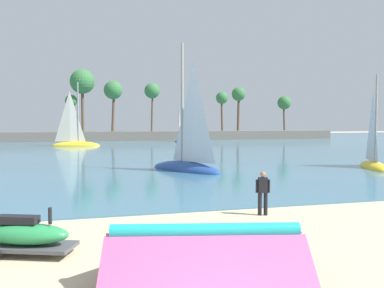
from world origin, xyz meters
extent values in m
cube|color=teal|center=(0.00, 61.53, 0.03)|extent=(220.00, 103.85, 0.06)
cube|color=slate|center=(0.00, 73.46, 0.90)|extent=(98.59, 6.00, 1.80)
cylinder|color=brown|center=(-1.88, 73.97, 6.51)|extent=(0.56, 0.98, 9.43)
sphere|color=#38753D|center=(-1.88, 73.97, 11.21)|extent=(4.60, 4.60, 4.60)
cylinder|color=brown|center=(-3.96, 74.10, 4.69)|extent=(0.59, 0.86, 5.80)
sphere|color=#38753D|center=(-3.96, 74.10, 7.58)|extent=(2.25, 2.25, 2.25)
cylinder|color=brown|center=(11.06, 72.17, 5.70)|extent=(0.66, 0.78, 7.82)
sphere|color=#38753D|center=(11.06, 72.17, 9.60)|extent=(2.95, 2.95, 2.95)
cylinder|color=brown|center=(3.73, 72.70, 5.71)|extent=(0.88, 0.79, 7.85)
sphere|color=#38753D|center=(3.73, 72.70, 9.63)|extent=(3.50, 3.50, 3.50)
cylinder|color=brown|center=(29.76, 74.42, 5.63)|extent=(0.68, 0.55, 7.68)
sphere|color=#38753D|center=(29.76, 74.42, 9.47)|extent=(2.88, 2.88, 2.88)
cylinder|color=brown|center=(26.06, 74.35, 5.20)|extent=(0.54, 0.65, 6.82)
sphere|color=#38753D|center=(26.06, 74.35, 8.61)|extent=(2.50, 2.50, 2.50)
cylinder|color=brown|center=(40.47, 74.63, 4.79)|extent=(0.63, 0.43, 5.99)
sphere|color=#38753D|center=(40.47, 74.63, 7.78)|extent=(2.91, 2.91, 2.91)
cube|color=#EA5693|center=(0.48, 2.00, 0.60)|extent=(4.47, 2.21, 1.05)
cube|color=#EA5693|center=(0.81, 3.47, 0.60)|extent=(4.47, 2.21, 1.05)
cylinder|color=#1EADB2|center=(0.64, 2.73, 1.20)|extent=(4.04, 1.18, 0.30)
cube|color=#4C4C51|center=(-3.39, 5.90, 0.23)|extent=(2.79, 1.86, 0.10)
cylinder|color=black|center=(-3.70, 6.62, 0.16)|extent=(0.33, 0.21, 0.32)
ellipsoid|color=green|center=(-3.39, 5.90, 0.56)|extent=(2.54, 1.64, 0.56)
cube|color=black|center=(-3.58, 5.97, 0.94)|extent=(1.16, 0.73, 0.20)
cylinder|color=black|center=(-2.73, 5.65, 1.06)|extent=(0.10, 0.10, 0.44)
cylinder|color=black|center=(4.77, 8.45, 0.43)|extent=(0.15, 0.15, 0.86)
cylinder|color=black|center=(4.56, 8.51, 0.43)|extent=(0.15, 0.15, 0.86)
cube|color=black|center=(4.67, 8.48, 1.15)|extent=(0.38, 0.28, 0.58)
sphere|color=#9E7051|center=(4.67, 8.48, 1.56)|extent=(0.21, 0.21, 0.21)
cylinder|color=black|center=(4.89, 8.42, 1.11)|extent=(0.09, 0.09, 0.50)
cylinder|color=black|center=(4.44, 8.54, 1.11)|extent=(0.09, 0.09, 0.50)
ellipsoid|color=#234793|center=(5.22, 22.64, 0.06)|extent=(4.99, 6.91, 1.35)
cylinder|color=gray|center=(5.06, 22.94, 4.96)|extent=(0.20, 0.20, 8.45)
pyramid|color=silver|center=(5.60, 21.93, 4.32)|extent=(1.62, 2.77, 7.18)
ellipsoid|color=yellow|center=(19.38, 20.41, 0.06)|extent=(3.50, 5.40, 1.04)
cylinder|color=gray|center=(19.28, 20.17, 3.83)|extent=(0.16, 0.16, 6.50)
pyramid|color=silver|center=(19.63, 20.98, 3.34)|extent=(1.07, 2.21, 5.53)
ellipsoid|color=yellow|center=(-2.88, 56.14, 0.06)|extent=(7.13, 3.02, 1.38)
cylinder|color=gray|center=(-2.54, 56.09, 5.07)|extent=(0.21, 0.21, 8.64)
pyramid|color=silver|center=(-3.70, 56.25, 4.42)|extent=(3.11, 0.64, 7.34)
ellipsoid|color=#234793|center=(14.74, 64.90, 0.06)|extent=(3.01, 4.95, 0.95)
cylinder|color=gray|center=(14.66, 64.67, 3.51)|extent=(0.14, 0.14, 5.94)
pyramid|color=silver|center=(14.94, 65.43, 3.06)|extent=(0.89, 2.05, 5.05)
camera|label=1|loc=(-1.86, -5.48, 3.51)|focal=37.91mm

